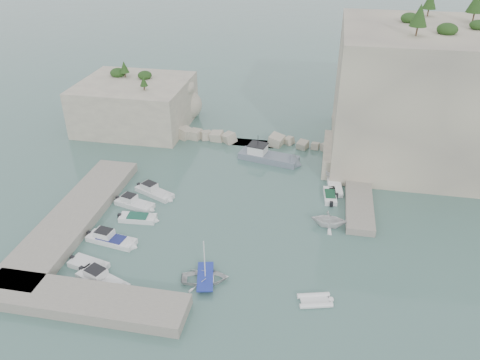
% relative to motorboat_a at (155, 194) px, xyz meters
% --- Properties ---
extents(ground, '(400.00, 400.00, 0.00)m').
position_rel_motorboat_a_xyz_m(ground, '(10.32, -5.82, 0.00)').
color(ground, '#4B716A').
rests_on(ground, ground).
extents(cliff_east, '(26.00, 22.00, 17.00)m').
position_rel_motorboat_a_xyz_m(cliff_east, '(33.32, 17.18, 8.50)').
color(cliff_east, beige).
rests_on(cliff_east, ground).
extents(cliff_terrace, '(8.00, 10.00, 2.50)m').
position_rel_motorboat_a_xyz_m(cliff_terrace, '(23.32, 12.18, 1.25)').
color(cliff_terrace, beige).
rests_on(cliff_terrace, ground).
extents(outcrop_west, '(16.00, 14.00, 7.00)m').
position_rel_motorboat_a_xyz_m(outcrop_west, '(-9.68, 19.18, 3.50)').
color(outcrop_west, beige).
rests_on(outcrop_west, ground).
extents(quay_west, '(5.00, 24.00, 1.10)m').
position_rel_motorboat_a_xyz_m(quay_west, '(-6.68, -6.82, 0.55)').
color(quay_west, '#9E9689').
rests_on(quay_west, ground).
extents(quay_south, '(18.00, 4.00, 1.10)m').
position_rel_motorboat_a_xyz_m(quay_south, '(0.32, -18.32, 0.55)').
color(quay_south, '#9E9689').
rests_on(quay_south, ground).
extents(ledge_east, '(3.00, 16.00, 0.80)m').
position_rel_motorboat_a_xyz_m(ledge_east, '(23.82, 4.18, 0.40)').
color(ledge_east, '#9E9689').
rests_on(ledge_east, ground).
extents(breakwater, '(28.00, 3.00, 1.40)m').
position_rel_motorboat_a_xyz_m(breakwater, '(9.32, 16.18, 0.70)').
color(breakwater, beige).
rests_on(breakwater, ground).
extents(motorboat_a, '(5.68, 3.78, 1.40)m').
position_rel_motorboat_a_xyz_m(motorboat_a, '(0.00, 0.00, 0.00)').
color(motorboat_a, silver).
rests_on(motorboat_a, ground).
extents(motorboat_b, '(5.27, 2.85, 1.40)m').
position_rel_motorboat_a_xyz_m(motorboat_b, '(-1.34, -2.84, 0.00)').
color(motorboat_b, silver).
rests_on(motorboat_b, ground).
extents(motorboat_c, '(4.43, 1.88, 0.70)m').
position_rel_motorboat_a_xyz_m(motorboat_c, '(0.06, -5.43, 0.00)').
color(motorboat_c, white).
rests_on(motorboat_c, ground).
extents(motorboat_d, '(5.86, 2.59, 1.40)m').
position_rel_motorboat_a_xyz_m(motorboat_d, '(-1.12, -9.63, 0.00)').
color(motorboat_d, white).
rests_on(motorboat_d, ground).
extents(motorboat_e, '(4.38, 2.57, 0.70)m').
position_rel_motorboat_a_xyz_m(motorboat_e, '(-1.63, -13.62, 0.00)').
color(motorboat_e, silver).
rests_on(motorboat_e, ground).
extents(motorboat_f, '(6.07, 3.77, 1.40)m').
position_rel_motorboat_a_xyz_m(motorboat_f, '(0.67, -15.46, 0.00)').
color(motorboat_f, silver).
rests_on(motorboat_f, ground).
extents(rowboat, '(4.92, 3.98, 0.90)m').
position_rel_motorboat_a_xyz_m(rowboat, '(9.69, -13.37, 0.00)').
color(rowboat, white).
rests_on(rowboat, ground).
extents(inflatable_dinghy, '(3.41, 2.27, 0.44)m').
position_rel_motorboat_a_xyz_m(inflatable_dinghy, '(19.64, -14.21, 0.00)').
color(inflatable_dinghy, white).
rests_on(inflatable_dinghy, ground).
extents(tender_east_a, '(3.89, 3.39, 1.99)m').
position_rel_motorboat_a_xyz_m(tender_east_a, '(20.51, -2.64, 0.00)').
color(tender_east_a, white).
rests_on(tender_east_a, ground).
extents(tender_east_b, '(1.76, 4.10, 0.70)m').
position_rel_motorboat_a_xyz_m(tender_east_b, '(20.52, 3.12, 0.00)').
color(tender_east_b, white).
rests_on(tender_east_b, ground).
extents(tender_east_c, '(2.09, 5.03, 0.70)m').
position_rel_motorboat_a_xyz_m(tender_east_c, '(21.02, 5.46, 0.00)').
color(tender_east_c, white).
rests_on(tender_east_c, ground).
extents(tender_east_d, '(4.75, 2.56, 1.74)m').
position_rel_motorboat_a_xyz_m(tender_east_d, '(21.82, 7.83, 0.00)').
color(tender_east_d, white).
rests_on(tender_east_d, ground).
extents(work_boat, '(9.13, 4.40, 2.20)m').
position_rel_motorboat_a_xyz_m(work_boat, '(12.15, 11.24, 0.00)').
color(work_boat, slate).
rests_on(work_boat, ground).
extents(rowboat_mast, '(0.10, 0.10, 4.20)m').
position_rel_motorboat_a_xyz_m(rowboat_mast, '(9.69, -13.37, 2.55)').
color(rowboat_mast, white).
rests_on(rowboat_mast, rowboat).
extents(vegetation, '(53.48, 13.88, 13.40)m').
position_rel_motorboat_a_xyz_m(vegetation, '(28.16, 18.58, 17.93)').
color(vegetation, '#1E4219').
rests_on(vegetation, ground).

